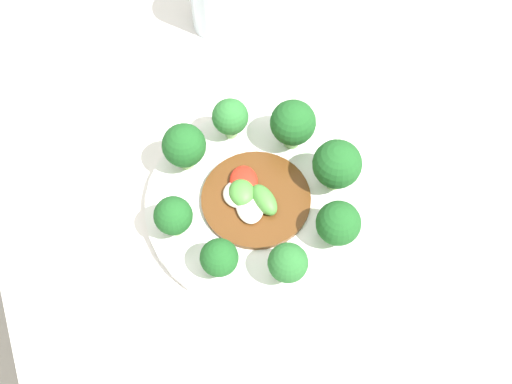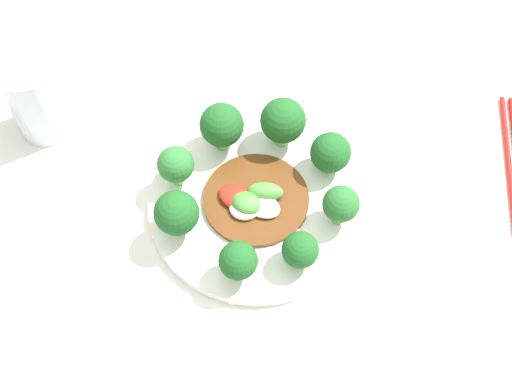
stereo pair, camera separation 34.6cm
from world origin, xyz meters
The scene contains 12 objects.
ground_plane centered at (0.00, 0.00, 0.00)m, with size 8.00×8.00×0.00m, color #B7B2A8.
table centered at (0.00, 0.00, 0.38)m, with size 1.01×0.65×0.76m.
plate centered at (-0.05, -0.01, 0.77)m, with size 0.27×0.27×0.02m.
broccoli_east centered at (0.06, -0.01, 0.81)m, with size 0.05×0.05×0.06m.
broccoli_west centered at (-0.15, 0.00, 0.81)m, with size 0.05×0.05×0.06m.
broccoli_northwest centered at (-0.11, 0.07, 0.82)m, with size 0.06×0.06×0.07m.
broccoli_southeast centered at (0.02, -0.08, 0.80)m, with size 0.04×0.04×0.05m.
broccoli_north centered at (-0.04, 0.09, 0.82)m, with size 0.06×0.06×0.07m.
broccoli_southwest centered at (-0.13, -0.07, 0.81)m, with size 0.05×0.05×0.07m.
broccoli_northeast centered at (0.03, 0.06, 0.81)m, with size 0.05×0.05×0.06m.
broccoli_south centered at (-0.05, -0.11, 0.81)m, with size 0.05×0.05×0.06m.
stirfry_center centered at (-0.05, -0.01, 0.78)m, with size 0.13×0.13×0.03m.
Camera 1 is at (0.28, -0.14, 1.42)m, focal length 42.00 mm.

